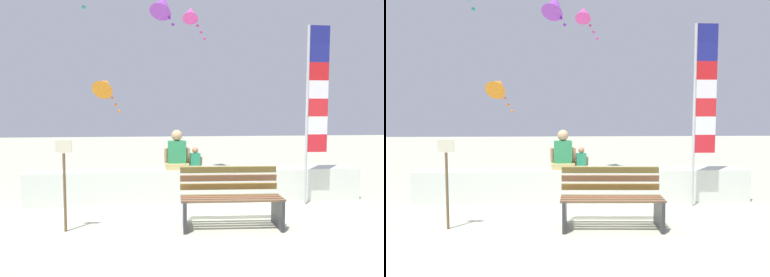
# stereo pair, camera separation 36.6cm
# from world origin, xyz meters

# --- Properties ---
(ground_plane) EXTENTS (40.00, 40.00, 0.00)m
(ground_plane) POSITION_xyz_m (0.00, 0.00, 0.00)
(ground_plane) COLOR #ABB094
(seawall_ledge) EXTENTS (6.44, 0.50, 0.63)m
(seawall_ledge) POSITION_xyz_m (0.00, 1.28, 0.32)
(seawall_ledge) COLOR silver
(seawall_ledge) RESTS_ON ground
(park_bench) EXTENTS (1.56, 0.68, 0.88)m
(park_bench) POSITION_xyz_m (0.32, -0.24, 0.41)
(park_bench) COLOR brown
(park_bench) RESTS_ON ground
(person_adult) EXTENTS (0.50, 0.37, 0.77)m
(person_adult) POSITION_xyz_m (-0.40, 1.32, 0.93)
(person_adult) COLOR tan
(person_adult) RESTS_ON seawall_ledge
(person_child) EXTENTS (0.28, 0.21, 0.43)m
(person_child) POSITION_xyz_m (-0.04, 1.32, 0.80)
(person_child) COLOR tan
(person_child) RESTS_ON seawall_ledge
(flag_banner) EXTENTS (0.43, 0.05, 3.32)m
(flag_banner) POSITION_xyz_m (2.12, 0.82, 1.97)
(flag_banner) COLOR #B7B7BC
(flag_banner) RESTS_ON ground
(kite_orange) EXTENTS (0.79, 0.84, 1.14)m
(kite_orange) POSITION_xyz_m (-2.21, 4.44, 2.49)
(kite_orange) COLOR orange
(kite_purple) EXTENTS (0.87, 0.97, 0.97)m
(kite_purple) POSITION_xyz_m (-0.61, 4.10, 4.61)
(kite_purple) COLOR purple
(kite_magenta) EXTENTS (0.71, 0.68, 1.06)m
(kite_magenta) POSITION_xyz_m (0.21, 4.69, 4.58)
(kite_magenta) COLOR #DB3D9E
(sign_post) EXTENTS (0.24, 0.04, 1.33)m
(sign_post) POSITION_xyz_m (-2.12, -0.23, 0.79)
(sign_post) COLOR brown
(sign_post) RESTS_ON ground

